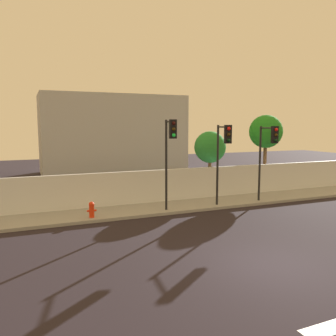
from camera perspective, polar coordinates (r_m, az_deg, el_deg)
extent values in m
plane|color=black|center=(11.83, 16.55, -15.22)|extent=(80.00, 80.00, 0.00)
cube|color=#959595|center=(18.56, 0.27, -6.52)|extent=(36.00, 2.40, 0.15)
cube|color=silver|center=(19.53, -1.20, -2.92)|extent=(36.00, 0.18, 1.80)
cube|color=silver|center=(9.18, 25.91, -22.45)|extent=(1.81, 0.46, 0.01)
cylinder|color=black|center=(17.38, -0.29, 0.44)|extent=(0.12, 0.12, 4.56)
cylinder|color=black|center=(16.83, 0.24, 7.66)|extent=(0.13, 0.94, 0.08)
cube|color=black|center=(16.39, 0.81, 6.45)|extent=(0.35, 0.22, 0.90)
sphere|color=black|center=(16.27, 0.96, 7.40)|extent=(0.18, 0.18, 0.18)
sphere|color=#33260A|center=(16.27, 0.96, 6.42)|extent=(0.18, 0.18, 0.18)
sphere|color=#19F24C|center=(16.28, 0.95, 5.43)|extent=(0.18, 0.18, 0.18)
cylinder|color=black|center=(20.29, 14.91, 0.70)|extent=(0.12, 0.12, 4.24)
cylinder|color=black|center=(19.60, 16.14, 6.38)|extent=(0.22, 1.36, 0.08)
cube|color=black|center=(19.04, 17.21, 5.27)|extent=(0.36, 0.23, 0.90)
sphere|color=red|center=(18.93, 17.44, 6.08)|extent=(0.18, 0.18, 0.18)
sphere|color=#33260A|center=(18.94, 17.41, 5.23)|extent=(0.18, 0.18, 0.18)
sphere|color=black|center=(18.95, 17.38, 4.38)|extent=(0.18, 0.18, 0.18)
cylinder|color=black|center=(18.73, 8.17, 0.45)|extent=(0.12, 0.12, 4.30)
cylinder|color=black|center=(17.86, 9.05, 6.72)|extent=(0.44, 1.56, 0.08)
cube|color=black|center=(17.11, 9.87, 5.52)|extent=(0.38, 0.27, 0.90)
sphere|color=red|center=(17.00, 10.02, 6.42)|extent=(0.18, 0.18, 0.18)
sphere|color=#33260A|center=(17.00, 10.00, 5.47)|extent=(0.18, 0.18, 0.18)
sphere|color=black|center=(17.01, 9.98, 4.53)|extent=(0.18, 0.18, 0.18)
cylinder|color=red|center=(16.63, -12.49, -7.00)|extent=(0.24, 0.24, 0.58)
sphere|color=red|center=(16.55, -12.52, -5.89)|extent=(0.26, 0.26, 0.26)
cylinder|color=red|center=(16.60, -13.07, -6.94)|extent=(0.10, 0.09, 0.09)
cylinder|color=red|center=(16.65, -11.91, -6.86)|extent=(0.10, 0.09, 0.09)
cylinder|color=brown|center=(22.50, 6.89, -1.14)|extent=(0.22, 0.22, 2.49)
sphere|color=#278633|center=(22.32, 6.96, 3.45)|extent=(2.03, 2.03, 2.03)
cylinder|color=brown|center=(24.87, 15.67, 0.47)|extent=(0.24, 0.24, 3.39)
sphere|color=#248824|center=(24.72, 15.84, 5.82)|extent=(2.27, 2.27, 2.27)
cube|color=#ABABAB|center=(32.84, -9.14, 5.46)|extent=(12.84, 6.00, 7.16)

